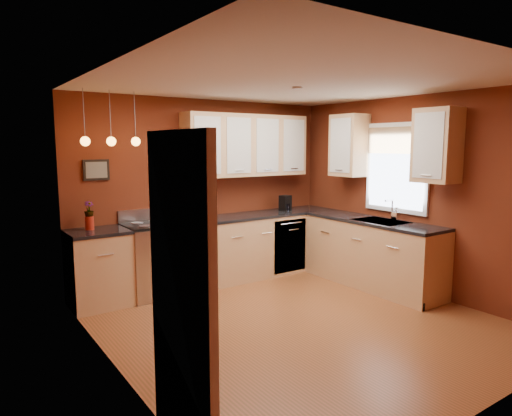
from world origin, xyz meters
TOP-DOWN VIEW (x-y plane):
  - floor at (0.00, 0.00)m, footprint 4.20×4.20m
  - ceiling at (0.00, 0.00)m, footprint 4.00×4.20m
  - wall_back at (0.00, 2.10)m, footprint 4.00×0.02m
  - wall_front at (0.00, -2.10)m, footprint 4.00×0.02m
  - wall_left at (-2.00, 0.00)m, footprint 0.02×4.20m
  - wall_right at (2.00, 0.00)m, footprint 0.02×4.20m
  - base_cabinets_back_left at (-1.65, 1.80)m, footprint 0.70×0.60m
  - base_cabinets_back_right at (0.73, 1.80)m, footprint 2.54×0.60m
  - base_cabinets_right at (1.70, 0.45)m, footprint 0.60×2.10m
  - counter_back_left at (-1.65, 1.80)m, footprint 0.70×0.62m
  - counter_back_right at (0.73, 1.80)m, footprint 2.54×0.62m
  - counter_right at (1.70, 0.45)m, footprint 0.62×2.10m
  - gas_range at (-0.92, 1.80)m, footprint 0.76×0.64m
  - dishwasher_front at (1.10, 1.51)m, footprint 0.60×0.02m
  - sink at (1.70, 0.30)m, footprint 0.50×0.70m
  - window at (1.97, 0.30)m, footprint 0.06×1.02m
  - door_left_wall at (-1.97, -1.20)m, footprint 0.12×0.82m
  - upper_cabinets_back at (0.60, 1.93)m, footprint 2.00×0.35m
  - upper_cabinets_right at (1.82, 0.32)m, footprint 0.35×1.95m
  - wall_picture at (-1.55, 2.08)m, footprint 0.32×0.03m
  - pendant_lights at (-1.45, 1.75)m, footprint 0.71×0.11m
  - red_canister at (-0.45, 1.91)m, footprint 0.11×0.11m
  - red_vase at (-1.71, 1.89)m, footprint 0.10×0.10m
  - flowers at (-1.71, 1.89)m, footprint 0.14×0.14m
  - coffee_maker at (1.26, 1.83)m, footprint 0.19×0.18m
  - soap_pump at (1.83, 0.17)m, footprint 0.09×0.09m
  - dish_towel at (-0.93, 1.47)m, footprint 0.24×0.02m

SIDE VIEW (x-z plane):
  - floor at x=0.00m, z-range 0.00..0.00m
  - base_cabinets_back_left at x=-1.65m, z-range 0.00..0.90m
  - base_cabinets_back_right at x=0.73m, z-range 0.00..0.90m
  - base_cabinets_right at x=1.70m, z-range 0.00..0.90m
  - dishwasher_front at x=1.10m, z-range 0.05..0.85m
  - gas_range at x=-0.92m, z-range -0.07..1.04m
  - dish_towel at x=-0.93m, z-range 0.36..0.68m
  - sink at x=1.70m, z-range 0.75..1.08m
  - counter_back_left at x=-1.65m, z-range 0.90..0.94m
  - counter_back_right at x=0.73m, z-range 0.90..0.94m
  - counter_right at x=1.70m, z-range 0.90..0.94m
  - red_vase at x=-1.71m, z-range 0.94..1.10m
  - door_left_wall at x=-1.97m, z-range 0.00..2.05m
  - red_canister at x=-0.45m, z-range 0.94..1.11m
  - soap_pump at x=1.83m, z-range 0.94..1.13m
  - coffee_maker at x=1.26m, z-range 0.93..1.17m
  - flowers at x=-1.71m, z-range 1.08..1.29m
  - wall_back at x=0.00m, z-range 0.00..2.60m
  - wall_front at x=0.00m, z-range 0.00..2.60m
  - wall_left at x=-2.00m, z-range 0.00..2.60m
  - wall_right at x=2.00m, z-range 0.00..2.60m
  - wall_picture at x=-1.55m, z-range 1.52..1.78m
  - window at x=1.97m, z-range 1.08..2.30m
  - upper_cabinets_back at x=0.60m, z-range 1.50..2.40m
  - upper_cabinets_right at x=1.82m, z-range 1.50..2.40m
  - pendant_lights at x=-1.45m, z-range 1.68..2.34m
  - ceiling at x=0.00m, z-range 2.59..2.61m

